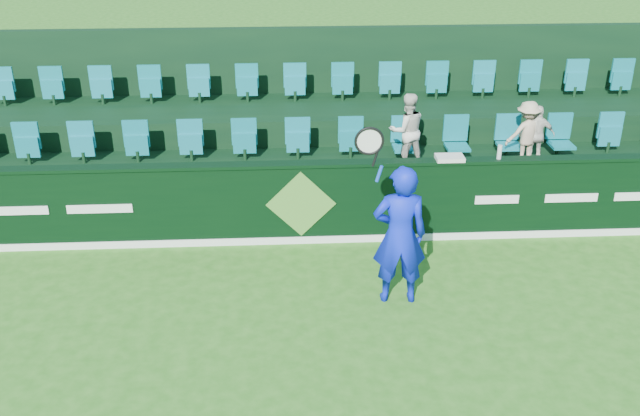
{
  "coord_description": "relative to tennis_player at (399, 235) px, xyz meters",
  "views": [
    {
      "loc": [
        -0.25,
        -6.14,
        5.46
      ],
      "look_at": [
        0.24,
        2.8,
        1.15
      ],
      "focal_mm": 40.0,
      "sensor_mm": 36.0,
      "label": 1
    }
  ],
  "objects": [
    {
      "name": "ground",
      "position": [
        -1.27,
        -2.21,
        -1.01
      ],
      "size": [
        60.0,
        60.0,
        0.0
      ],
      "primitive_type": "plane",
      "color": "#256618",
      "rests_on": "ground"
    },
    {
      "name": "sponsor_hoarding",
      "position": [
        -1.27,
        1.79,
        -0.34
      ],
      "size": [
        16.0,
        0.25,
        1.35
      ],
      "color": "black",
      "rests_on": "ground"
    },
    {
      "name": "stand_tier_front",
      "position": [
        -1.27,
        2.89,
        -0.61
      ],
      "size": [
        16.0,
        2.0,
        0.8
      ],
      "primitive_type": "cube",
      "color": "black",
      "rests_on": "ground"
    },
    {
      "name": "stand_tier_back",
      "position": [
        -1.27,
        4.79,
        -0.36
      ],
      "size": [
        16.0,
        1.8,
        1.3
      ],
      "primitive_type": "cube",
      "color": "black",
      "rests_on": "ground"
    },
    {
      "name": "stand_rear",
      "position": [
        -1.27,
        5.23,
        0.21
      ],
      "size": [
        16.0,
        4.1,
        2.6
      ],
      "color": "black",
      "rests_on": "ground"
    },
    {
      "name": "seat_row_front",
      "position": [
        -1.27,
        3.29,
        0.09
      ],
      "size": [
        13.5,
        0.5,
        0.6
      ],
      "primitive_type": "cube",
      "color": "#0F727D",
      "rests_on": "stand_tier_front"
    },
    {
      "name": "seat_row_back",
      "position": [
        -1.27,
        5.09,
        0.59
      ],
      "size": [
        13.5,
        0.5,
        0.6
      ],
      "primitive_type": "cube",
      "color": "#0F727D",
      "rests_on": "stand_tier_back"
    },
    {
      "name": "tennis_player",
      "position": [
        0.0,
        0.0,
        0.0
      ],
      "size": [
        1.06,
        0.5,
        2.62
      ],
      "color": "#0C1ED4",
      "rests_on": "ground"
    },
    {
      "name": "spectator_left",
      "position": [
        0.56,
        2.91,
        0.43
      ],
      "size": [
        0.7,
        0.59,
        1.29
      ],
      "primitive_type": "imported",
      "rotation": [
        0.0,
        0.0,
        3.31
      ],
      "color": "beige",
      "rests_on": "stand_tier_front"
    },
    {
      "name": "spectator_middle",
      "position": [
        2.8,
        2.91,
        0.31
      ],
      "size": [
        0.63,
        0.32,
        1.03
      ],
      "primitive_type": "imported",
      "rotation": [
        0.0,
        0.0,
        3.04
      ],
      "color": "silver",
      "rests_on": "stand_tier_front"
    },
    {
      "name": "spectator_right",
      "position": [
        2.62,
        2.91,
        0.35
      ],
      "size": [
        0.78,
        0.54,
        1.11
      ],
      "primitive_type": "imported",
      "rotation": [
        0.0,
        0.0,
        3.33
      ],
      "color": "#C5AC8B",
      "rests_on": "stand_tier_front"
    },
    {
      "name": "towel",
      "position": [
        1.05,
        1.79,
        0.37
      ],
      "size": [
        0.43,
        0.28,
        0.06
      ],
      "primitive_type": "cube",
      "color": "silver",
      "rests_on": "sponsor_hoarding"
    },
    {
      "name": "drinks_bottle",
      "position": [
        1.82,
        1.79,
        0.45
      ],
      "size": [
        0.07,
        0.07,
        0.22
      ],
      "primitive_type": "cylinder",
      "color": "silver",
      "rests_on": "sponsor_hoarding"
    }
  ]
}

